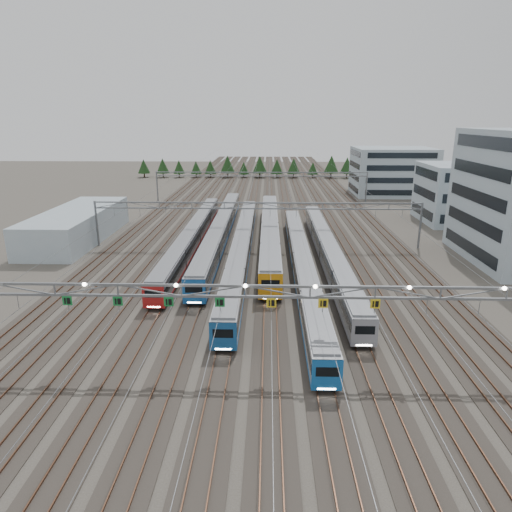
{
  "coord_description": "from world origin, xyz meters",
  "views": [
    {
      "loc": [
        1.9,
        -36.91,
        21.78
      ],
      "look_at": [
        0.29,
        22.99,
        3.5
      ],
      "focal_mm": 32.0,
      "sensor_mm": 36.0,
      "label": 1
    }
  ],
  "objects_px": {
    "gantry_near": "(245,294)",
    "gantry_far": "(261,178)",
    "train_d": "(270,232)",
    "train_e": "(302,262)",
    "west_shed": "(77,225)",
    "depot_bldg_north": "(392,171)",
    "train_a": "(193,235)",
    "gantry_mid": "(257,211)",
    "depot_bldg_mid": "(457,193)",
    "train_c": "(242,246)",
    "train_b": "(221,230)",
    "train_f": "(328,251)"
  },
  "relations": [
    {
      "from": "gantry_mid",
      "to": "depot_bldg_mid",
      "type": "xyz_separation_m",
      "value": [
        42.27,
        21.32,
        -0.22
      ]
    },
    {
      "from": "depot_bldg_mid",
      "to": "depot_bldg_north",
      "type": "bearing_deg",
      "value": 96.58
    },
    {
      "from": "train_d",
      "to": "gantry_far",
      "type": "bearing_deg",
      "value": 93.0
    },
    {
      "from": "depot_bldg_mid",
      "to": "depot_bldg_north",
      "type": "xyz_separation_m",
      "value": [
        -4.27,
        37.02,
        0.53
      ]
    },
    {
      "from": "train_d",
      "to": "train_a",
      "type": "bearing_deg",
      "value": -172.25
    },
    {
      "from": "gantry_near",
      "to": "depot_bldg_mid",
      "type": "relative_size",
      "value": 3.52
    },
    {
      "from": "depot_bldg_mid",
      "to": "train_d",
      "type": "bearing_deg",
      "value": -154.3
    },
    {
      "from": "train_a",
      "to": "train_c",
      "type": "relative_size",
      "value": 0.91
    },
    {
      "from": "train_f",
      "to": "gantry_far",
      "type": "relative_size",
      "value": 1.01
    },
    {
      "from": "train_d",
      "to": "gantry_near",
      "type": "bearing_deg",
      "value": -93.12
    },
    {
      "from": "train_c",
      "to": "west_shed",
      "type": "bearing_deg",
      "value": 160.66
    },
    {
      "from": "gantry_near",
      "to": "train_c",
      "type": "bearing_deg",
      "value": 93.76
    },
    {
      "from": "gantry_mid",
      "to": "gantry_far",
      "type": "height_order",
      "value": "same"
    },
    {
      "from": "train_c",
      "to": "west_shed",
      "type": "height_order",
      "value": "west_shed"
    },
    {
      "from": "train_c",
      "to": "gantry_near",
      "type": "relative_size",
      "value": 1.13
    },
    {
      "from": "gantry_far",
      "to": "train_c",
      "type": "bearing_deg",
      "value": -92.49
    },
    {
      "from": "train_d",
      "to": "depot_bldg_north",
      "type": "height_order",
      "value": "depot_bldg_north"
    },
    {
      "from": "gantry_mid",
      "to": "west_shed",
      "type": "xyz_separation_m",
      "value": [
        -33.35,
        4.27,
        -3.65
      ]
    },
    {
      "from": "train_a",
      "to": "gantry_near",
      "type": "xyz_separation_m",
      "value": [
        11.2,
        -40.34,
        5.15
      ]
    },
    {
      "from": "train_e",
      "to": "gantry_mid",
      "type": "height_order",
      "value": "gantry_mid"
    },
    {
      "from": "train_c",
      "to": "train_f",
      "type": "height_order",
      "value": "train_c"
    },
    {
      "from": "train_e",
      "to": "train_b",
      "type": "bearing_deg",
      "value": 126.0
    },
    {
      "from": "gantry_near",
      "to": "gantry_far",
      "type": "distance_m",
      "value": 85.12
    },
    {
      "from": "train_a",
      "to": "depot_bldg_north",
      "type": "xyz_separation_m",
      "value": [
        49.25,
        58.12,
        4.75
      ]
    },
    {
      "from": "train_c",
      "to": "west_shed",
      "type": "distance_m",
      "value": 32.97
    },
    {
      "from": "train_e",
      "to": "west_shed",
      "type": "xyz_separation_m",
      "value": [
        -40.1,
        18.96,
        0.83
      ]
    },
    {
      "from": "gantry_near",
      "to": "depot_bldg_mid",
      "type": "xyz_separation_m",
      "value": [
        42.32,
        61.44,
        -0.92
      ]
    },
    {
      "from": "train_c",
      "to": "gantry_far",
      "type": "relative_size",
      "value": 1.13
    },
    {
      "from": "gantry_far",
      "to": "depot_bldg_mid",
      "type": "relative_size",
      "value": 3.52
    },
    {
      "from": "train_a",
      "to": "train_d",
      "type": "relative_size",
      "value": 1.04
    },
    {
      "from": "gantry_far",
      "to": "train_f",
      "type": "bearing_deg",
      "value": -78.19
    },
    {
      "from": "train_d",
      "to": "depot_bldg_north",
      "type": "bearing_deg",
      "value": 57.58
    },
    {
      "from": "train_a",
      "to": "depot_bldg_north",
      "type": "distance_m",
      "value": 76.33
    },
    {
      "from": "gantry_far",
      "to": "west_shed",
      "type": "xyz_separation_m",
      "value": [
        -33.35,
        -40.73,
        -3.65
      ]
    },
    {
      "from": "train_e",
      "to": "depot_bldg_north",
      "type": "bearing_deg",
      "value": 66.83
    },
    {
      "from": "train_d",
      "to": "depot_bldg_mid",
      "type": "relative_size",
      "value": 3.48
    },
    {
      "from": "gantry_far",
      "to": "train_d",
      "type": "bearing_deg",
      "value": -87.0
    },
    {
      "from": "train_c",
      "to": "depot_bldg_north",
      "type": "relative_size",
      "value": 2.88
    },
    {
      "from": "gantry_mid",
      "to": "train_d",
      "type": "bearing_deg",
      "value": 42.46
    },
    {
      "from": "west_shed",
      "to": "gantry_far",
      "type": "bearing_deg",
      "value": 50.68
    },
    {
      "from": "gantry_mid",
      "to": "depot_bldg_north",
      "type": "bearing_deg",
      "value": 56.92
    },
    {
      "from": "train_e",
      "to": "depot_bldg_north",
      "type": "height_order",
      "value": "depot_bldg_north"
    },
    {
      "from": "train_d",
      "to": "train_f",
      "type": "relative_size",
      "value": 0.98
    },
    {
      "from": "gantry_far",
      "to": "depot_bldg_north",
      "type": "xyz_separation_m",
      "value": [
        38.0,
        13.34,
        0.31
      ]
    },
    {
      "from": "train_c",
      "to": "depot_bldg_north",
      "type": "distance_m",
      "value": 76.58
    },
    {
      "from": "train_b",
      "to": "depot_bldg_north",
      "type": "height_order",
      "value": "depot_bldg_north"
    },
    {
      "from": "train_e",
      "to": "west_shed",
      "type": "bearing_deg",
      "value": 154.7
    },
    {
      "from": "gantry_far",
      "to": "train_b",
      "type": "bearing_deg",
      "value": -99.33
    },
    {
      "from": "depot_bldg_north",
      "to": "west_shed",
      "type": "distance_m",
      "value": 89.61
    },
    {
      "from": "gantry_far",
      "to": "depot_bldg_north",
      "type": "height_order",
      "value": "depot_bldg_north"
    }
  ]
}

